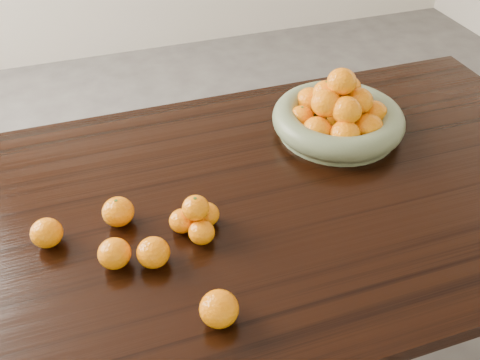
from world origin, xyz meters
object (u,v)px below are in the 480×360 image
object	(u,v)px
fruit_bowl	(339,116)
orange_pyramid	(196,219)
dining_table	(230,228)
loose_orange_0	(118,212)

from	to	relation	value
fruit_bowl	orange_pyramid	bearing A→B (deg)	-151.66
dining_table	fruit_bowl	xyz separation A→B (m)	(0.39, 0.19, 0.14)
loose_orange_0	fruit_bowl	bearing A→B (deg)	15.23
dining_table	fruit_bowl	distance (m)	0.45
dining_table	loose_orange_0	xyz separation A→B (m)	(-0.27, 0.01, 0.12)
dining_table	loose_orange_0	size ratio (longest dim) A/B	27.04
fruit_bowl	loose_orange_0	bearing A→B (deg)	-164.77
fruit_bowl	orange_pyramid	world-z (taller)	fruit_bowl
fruit_bowl	loose_orange_0	world-z (taller)	fruit_bowl
orange_pyramid	fruit_bowl	bearing A→B (deg)	28.34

